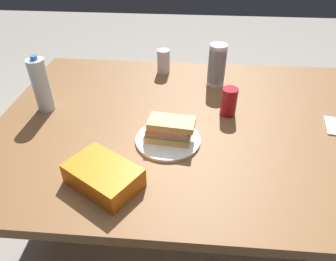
{
  "coord_description": "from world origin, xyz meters",
  "views": [
    {
      "loc": [
        -0.03,
        -1.07,
        1.47
      ],
      "look_at": [
        -0.1,
        -0.14,
        0.78
      ],
      "focal_mm": 33.35,
      "sensor_mm": 36.0,
      "label": 1
    }
  ],
  "objects_px": {
    "dining_table": "(195,135)",
    "soda_can_red": "(229,102)",
    "sandwich": "(169,130)",
    "chip_bag": "(103,175)",
    "paper_plate": "(168,140)",
    "soda_can_silver": "(163,61)",
    "water_bottle_tall": "(41,85)",
    "plastic_cup_stack": "(217,65)"
  },
  "relations": [
    {
      "from": "dining_table",
      "to": "soda_can_red",
      "type": "xyz_separation_m",
      "value": [
        0.14,
        0.07,
        0.14
      ]
    },
    {
      "from": "soda_can_red",
      "to": "dining_table",
      "type": "bearing_deg",
      "value": -154.27
    },
    {
      "from": "dining_table",
      "to": "sandwich",
      "type": "distance_m",
      "value": 0.21
    },
    {
      "from": "soda_can_red",
      "to": "chip_bag",
      "type": "distance_m",
      "value": 0.61
    },
    {
      "from": "dining_table",
      "to": "paper_plate",
      "type": "bearing_deg",
      "value": -125.92
    },
    {
      "from": "paper_plate",
      "to": "chip_bag",
      "type": "height_order",
      "value": "chip_bag"
    },
    {
      "from": "paper_plate",
      "to": "soda_can_silver",
      "type": "relative_size",
      "value": 2.02
    },
    {
      "from": "soda_can_red",
      "to": "water_bottle_tall",
      "type": "bearing_deg",
      "value": -178.36
    },
    {
      "from": "dining_table",
      "to": "chip_bag",
      "type": "distance_m",
      "value": 0.49
    },
    {
      "from": "dining_table",
      "to": "soda_can_silver",
      "type": "height_order",
      "value": "soda_can_silver"
    },
    {
      "from": "dining_table",
      "to": "soda_can_red",
      "type": "relative_size",
      "value": 13.5
    },
    {
      "from": "sandwich",
      "to": "plastic_cup_stack",
      "type": "height_order",
      "value": "plastic_cup_stack"
    },
    {
      "from": "dining_table",
      "to": "paper_plate",
      "type": "height_order",
      "value": "paper_plate"
    },
    {
      "from": "soda_can_red",
      "to": "sandwich",
      "type": "bearing_deg",
      "value": -138.69
    },
    {
      "from": "paper_plate",
      "to": "sandwich",
      "type": "distance_m",
      "value": 0.05
    },
    {
      "from": "chip_bag",
      "to": "soda_can_silver",
      "type": "distance_m",
      "value": 0.83
    },
    {
      "from": "water_bottle_tall",
      "to": "soda_can_silver",
      "type": "xyz_separation_m",
      "value": [
        0.47,
        0.4,
        -0.06
      ]
    },
    {
      "from": "chip_bag",
      "to": "plastic_cup_stack",
      "type": "distance_m",
      "value": 0.81
    },
    {
      "from": "paper_plate",
      "to": "soda_can_red",
      "type": "relative_size",
      "value": 2.02
    },
    {
      "from": "paper_plate",
      "to": "soda_can_silver",
      "type": "xyz_separation_m",
      "value": [
        -0.07,
        0.59,
        0.06
      ]
    },
    {
      "from": "chip_bag",
      "to": "soda_can_silver",
      "type": "bearing_deg",
      "value": 114.26
    },
    {
      "from": "soda_can_red",
      "to": "water_bottle_tall",
      "type": "xyz_separation_m",
      "value": [
        -0.79,
        -0.02,
        0.06
      ]
    },
    {
      "from": "dining_table",
      "to": "soda_can_silver",
      "type": "xyz_separation_m",
      "value": [
        -0.18,
        0.45,
        0.14
      ]
    },
    {
      "from": "water_bottle_tall",
      "to": "chip_bag",
      "type": "bearing_deg",
      "value": -49.35
    },
    {
      "from": "water_bottle_tall",
      "to": "sandwich",
      "type": "bearing_deg",
      "value": -18.38
    },
    {
      "from": "sandwich",
      "to": "soda_can_silver",
      "type": "bearing_deg",
      "value": 97.38
    },
    {
      "from": "chip_bag",
      "to": "sandwich",
      "type": "bearing_deg",
      "value": 83.36
    },
    {
      "from": "paper_plate",
      "to": "chip_bag",
      "type": "xyz_separation_m",
      "value": [
        -0.19,
        -0.24,
        0.03
      ]
    },
    {
      "from": "paper_plate",
      "to": "soda_can_silver",
      "type": "distance_m",
      "value": 0.6
    },
    {
      "from": "soda_can_red",
      "to": "plastic_cup_stack",
      "type": "bearing_deg",
      "value": 98.93
    },
    {
      "from": "chip_bag",
      "to": "soda_can_red",
      "type": "bearing_deg",
      "value": 78.35
    },
    {
      "from": "water_bottle_tall",
      "to": "soda_can_red",
      "type": "bearing_deg",
      "value": 1.64
    },
    {
      "from": "soda_can_red",
      "to": "plastic_cup_stack",
      "type": "relative_size",
      "value": 0.6
    },
    {
      "from": "paper_plate",
      "to": "water_bottle_tall",
      "type": "bearing_deg",
      "value": 161.36
    },
    {
      "from": "paper_plate",
      "to": "sandwich",
      "type": "relative_size",
      "value": 1.29
    },
    {
      "from": "soda_can_red",
      "to": "chip_bag",
      "type": "xyz_separation_m",
      "value": [
        -0.42,
        -0.44,
        -0.03
      ]
    },
    {
      "from": "dining_table",
      "to": "plastic_cup_stack",
      "type": "xyz_separation_m",
      "value": [
        0.09,
        0.33,
        0.18
      ]
    },
    {
      "from": "chip_bag",
      "to": "water_bottle_tall",
      "type": "bearing_deg",
      "value": 162.81
    },
    {
      "from": "soda_can_red",
      "to": "soda_can_silver",
      "type": "distance_m",
      "value": 0.49
    },
    {
      "from": "sandwich",
      "to": "water_bottle_tall",
      "type": "height_order",
      "value": "water_bottle_tall"
    },
    {
      "from": "paper_plate",
      "to": "plastic_cup_stack",
      "type": "relative_size",
      "value": 1.22
    },
    {
      "from": "dining_table",
      "to": "chip_bag",
      "type": "relative_size",
      "value": 7.16
    }
  ]
}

